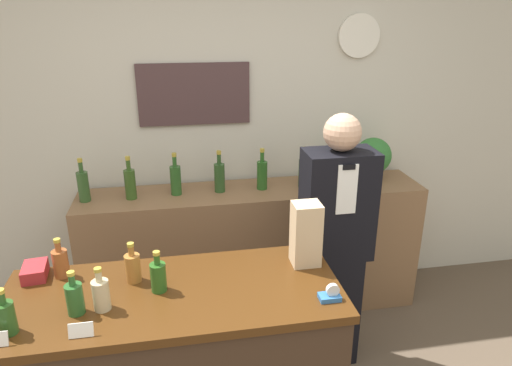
% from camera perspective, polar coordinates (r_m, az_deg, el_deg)
% --- Properties ---
extents(back_wall, '(5.20, 0.09, 2.70)m').
position_cam_1_polar(back_wall, '(3.29, -3.72, 7.38)').
color(back_wall, beige).
rests_on(back_wall, ground_plane).
extents(back_shelf, '(2.39, 0.45, 0.95)m').
position_cam_1_polar(back_shelf, '(3.36, -0.31, -8.37)').
color(back_shelf, brown).
rests_on(back_shelf, ground_plane).
extents(shopkeeper, '(0.40, 0.25, 1.60)m').
position_cam_1_polar(shopkeeper, '(2.78, 9.80, -7.78)').
color(shopkeeper, black).
rests_on(shopkeeper, ground_plane).
extents(potted_plant, '(0.26, 0.26, 0.32)m').
position_cam_1_polar(potted_plant, '(3.37, 14.40, 3.04)').
color(potted_plant, '#9E998E').
rests_on(potted_plant, back_shelf).
extents(paper_bag, '(0.13, 0.12, 0.31)m').
position_cam_1_polar(paper_bag, '(2.17, 6.26, -6.35)').
color(paper_bag, tan).
rests_on(paper_bag, display_counter).
extents(tape_dispenser, '(0.09, 0.06, 0.07)m').
position_cam_1_polar(tape_dispenser, '(1.99, 9.31, -13.60)').
color(tape_dispenser, '#2D66A8').
rests_on(tape_dispenser, display_counter).
extents(price_card_right, '(0.09, 0.02, 0.06)m').
position_cam_1_polar(price_card_right, '(1.89, -21.05, -16.80)').
color(price_card_right, white).
rests_on(price_card_right, display_counter).
extents(gift_box, '(0.12, 0.16, 0.06)m').
position_cam_1_polar(gift_box, '(2.33, -25.91, -9.90)').
color(gift_box, maroon).
rests_on(gift_box, display_counter).
extents(counter_bottle_0, '(0.07, 0.07, 0.19)m').
position_cam_1_polar(counter_bottle_0, '(2.00, -28.79, -14.46)').
color(counter_bottle_0, '#27501E').
rests_on(counter_bottle_0, display_counter).
extents(counter_bottle_1, '(0.07, 0.07, 0.19)m').
position_cam_1_polar(counter_bottle_1, '(2.27, -23.24, -9.10)').
color(counter_bottle_1, brown).
rests_on(counter_bottle_1, display_counter).
extents(counter_bottle_2, '(0.07, 0.07, 0.19)m').
position_cam_1_polar(counter_bottle_2, '(2.00, -21.72, -13.18)').
color(counter_bottle_2, '#285826').
rests_on(counter_bottle_2, display_counter).
extents(counter_bottle_3, '(0.07, 0.07, 0.19)m').
position_cam_1_polar(counter_bottle_3, '(1.99, -18.80, -12.98)').
color(counter_bottle_3, tan).
rests_on(counter_bottle_3, display_counter).
extents(counter_bottle_4, '(0.07, 0.07, 0.19)m').
position_cam_1_polar(counter_bottle_4, '(2.13, -15.14, -10.09)').
color(counter_bottle_4, '#A6682E').
rests_on(counter_bottle_4, display_counter).
extents(counter_bottle_5, '(0.07, 0.07, 0.19)m').
position_cam_1_polar(counter_bottle_5, '(2.04, -12.12, -11.30)').
color(counter_bottle_5, '#26541B').
rests_on(counter_bottle_5, display_counter).
extents(shelf_bottle_0, '(0.07, 0.07, 0.29)m').
position_cam_1_polar(shelf_bottle_0, '(3.14, -20.78, -0.27)').
color(shelf_bottle_0, '#2F5126').
rests_on(shelf_bottle_0, back_shelf).
extents(shelf_bottle_1, '(0.07, 0.07, 0.29)m').
position_cam_1_polar(shelf_bottle_1, '(3.09, -15.46, -0.00)').
color(shelf_bottle_1, '#31511E').
rests_on(shelf_bottle_1, back_shelf).
extents(shelf_bottle_2, '(0.07, 0.07, 0.29)m').
position_cam_1_polar(shelf_bottle_2, '(3.09, -10.01, 0.49)').
color(shelf_bottle_2, '#2A5723').
rests_on(shelf_bottle_2, back_shelf).
extents(shelf_bottle_3, '(0.07, 0.07, 0.29)m').
position_cam_1_polar(shelf_bottle_3, '(3.11, -4.58, 0.82)').
color(shelf_bottle_3, '#294A22').
rests_on(shelf_bottle_3, back_shelf).
extents(shelf_bottle_4, '(0.07, 0.07, 0.29)m').
position_cam_1_polar(shelf_bottle_4, '(3.14, 0.76, 1.13)').
color(shelf_bottle_4, '#27581F').
rests_on(shelf_bottle_4, back_shelf).
extents(shelf_bottle_5, '(0.07, 0.07, 0.29)m').
position_cam_1_polar(shelf_bottle_5, '(3.20, 5.97, 1.39)').
color(shelf_bottle_5, '#294F20').
rests_on(shelf_bottle_5, back_shelf).
extents(shelf_bottle_6, '(0.07, 0.07, 0.29)m').
position_cam_1_polar(shelf_bottle_6, '(3.30, 10.83, 1.74)').
color(shelf_bottle_6, '#295127').
rests_on(shelf_bottle_6, back_shelf).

